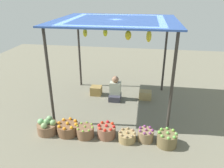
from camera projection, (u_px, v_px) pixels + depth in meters
The scene contains 12 objects.
ground_plane at pixel (115, 104), 6.73m from camera, with size 14.00×14.00×0.00m, color #706C59.
market_stall_structure at pixel (116, 26), 5.81m from camera, with size 3.19×2.81×2.50m.
vendor_person at pixel (115, 91), 6.89m from camera, with size 0.36×0.44×0.78m.
basket_cabbages at pixel (47, 127), 5.33m from camera, with size 0.49×0.49×0.38m.
basket_oranges at pixel (68, 128), 5.31m from camera, with size 0.51×0.51×0.32m.
basket_limes at pixel (85, 132), 5.20m from camera, with size 0.41×0.41×0.30m.
basket_red_tomatoes at pixel (106, 131), 5.19m from camera, with size 0.44×0.44×0.33m.
basket_potatoes at pixel (127, 136), 5.07m from camera, with size 0.40×0.40×0.26m.
basket_purple_onions at pixel (146, 135), 5.07m from camera, with size 0.37×0.37×0.32m.
basket_green_apples at pixel (167, 139), 4.90m from camera, with size 0.44×0.44×0.36m.
wooden_crate_near_vendor at pixel (145, 95), 6.98m from camera, with size 0.38×0.29×0.27m, color #9B8655.
wooden_crate_stacked_rear at pixel (96, 91), 7.27m from camera, with size 0.35×0.31×0.29m, color olive.
Camera 1 is at (0.82, -5.88, 3.23)m, focal length 35.33 mm.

